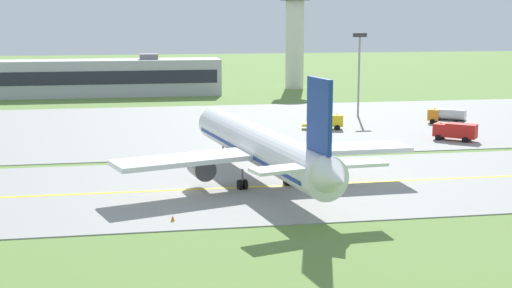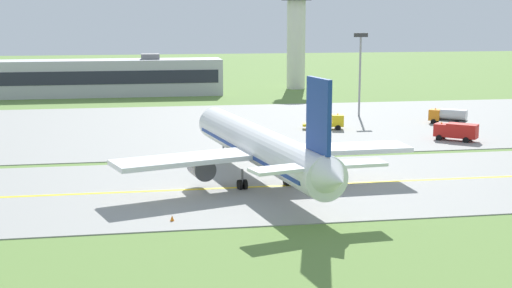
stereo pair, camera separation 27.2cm
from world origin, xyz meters
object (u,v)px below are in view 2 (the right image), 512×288
Objects in this scene: service_truck_fuel at (456,131)px; service_truck_catering at (330,122)px; apron_light_mast at (360,64)px; airplane_lead at (261,147)px; service_truck_baggage at (448,115)px; control_tower at (296,23)px.

service_truck_catering is (-15.07, 13.12, -0.35)m from service_truck_fuel.
apron_light_mast is at bearing 102.87° from service_truck_fuel.
service_truck_baggage is (37.80, 36.26, -2.60)m from airplane_lead.
service_truck_fuel is at bearing 33.43° from airplane_lead.
service_truck_baggage is 1.02× the size of service_truck_fuel.
apron_light_mast is at bearing 61.19° from airplane_lead.
service_truck_baggage is at bearing -44.66° from apron_light_mast.
service_truck_catering is at bearing -97.93° from control_tower.
service_truck_fuel is 0.23× the size of control_tower.
control_tower is at bearing 94.89° from service_truck_fuel.
apron_light_mast reaches higher than airplane_lead.
service_truck_catering is at bearing 138.95° from service_truck_fuel.
control_tower reaches higher than airplane_lead.
service_truck_baggage reaches higher than service_truck_catering.
apron_light_mast is (9.03, 13.27, 8.14)m from service_truck_catering.
service_truck_fuel is 0.88× the size of service_truck_catering.
control_tower is (-6.42, 75.14, 14.21)m from service_truck_fuel.
control_tower reaches higher than service_truck_fuel.
service_truck_baggage is at bearing -78.76° from control_tower.
control_tower is at bearing 90.46° from apron_light_mast.
airplane_lead is at bearing -136.19° from service_truck_baggage.
airplane_lead is at bearing -146.57° from service_truck_fuel.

